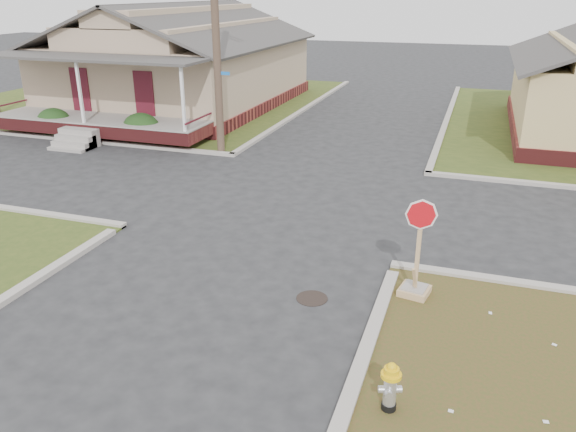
% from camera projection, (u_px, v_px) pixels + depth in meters
% --- Properties ---
extents(ground, '(120.00, 120.00, 0.00)m').
position_uv_depth(ground, '(223.00, 271.00, 12.46)').
color(ground, '#252527').
rests_on(ground, ground).
extents(verge_far_left, '(19.00, 19.00, 0.05)m').
position_uv_depth(verge_far_left, '(149.00, 99.00, 32.13)').
color(verge_far_left, '#354719').
rests_on(verge_far_left, ground).
extents(curbs, '(80.00, 40.00, 0.12)m').
position_uv_depth(curbs, '(294.00, 198.00, 16.85)').
color(curbs, '#ABA39A').
rests_on(curbs, ground).
extents(manhole, '(0.64, 0.64, 0.01)m').
position_uv_depth(manhole, '(312.00, 298.00, 11.37)').
color(manhole, black).
rests_on(manhole, ground).
extents(corner_house, '(10.10, 15.50, 5.30)m').
position_uv_depth(corner_house, '(181.00, 63.00, 29.23)').
color(corner_house, maroon).
rests_on(corner_house, ground).
extents(utility_pole, '(1.80, 0.28, 9.00)m').
position_uv_depth(utility_pole, '(215.00, 25.00, 19.78)').
color(utility_pole, '#483329').
rests_on(utility_pole, ground).
extents(fire_hydrant, '(0.30, 0.30, 0.81)m').
position_uv_depth(fire_hydrant, '(390.00, 384.00, 8.14)').
color(fire_hydrant, black).
rests_on(fire_hydrant, ground).
extents(stop_sign, '(0.59, 0.57, 2.07)m').
position_uv_depth(stop_sign, '(416.00, 274.00, 11.28)').
color(stop_sign, tan).
rests_on(stop_sign, ground).
extents(hedge_left, '(1.47, 1.21, 1.13)m').
position_uv_depth(hedge_left, '(54.00, 122.00, 23.80)').
color(hedge_left, '#1C3E16').
rests_on(hedge_left, verge_far_left).
extents(hedge_right, '(1.50, 1.23, 1.15)m').
position_uv_depth(hedge_right, '(141.00, 128.00, 22.70)').
color(hedge_right, '#1C3E16').
rests_on(hedge_right, verge_far_left).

